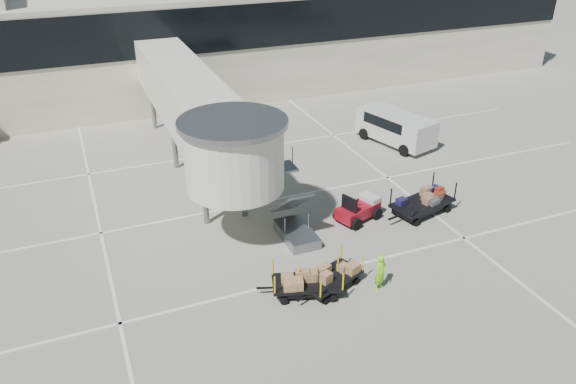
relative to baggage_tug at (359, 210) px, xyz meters
name	(u,v)px	position (x,y,z in m)	size (l,w,h in m)	color
ground	(375,292)	(-2.18, -5.50, -0.55)	(140.00, 140.00, 0.00)	#B7B3A3
lane_markings	(278,196)	(-2.85, 3.84, -0.54)	(40.00, 30.00, 0.02)	white
terminal	(189,39)	(-2.54, 24.44, 3.55)	(64.00, 12.11, 15.20)	#EFE3CD
jet_bridge	(200,112)	(-6.15, 6.77, 3.73)	(5.70, 20.40, 6.03)	white
baggage_tug	(359,210)	(0.00, 0.00, 0.00)	(2.54, 2.09, 1.52)	maroon
suitcase_cart	(422,203)	(3.27, -0.67, 0.04)	(4.13, 2.38, 1.58)	black
box_cart_near	(305,282)	(-4.90, -4.44, -0.01)	(3.54, 2.19, 1.36)	black
box_cart_far	(332,278)	(-3.68, -4.49, -0.09)	(3.32, 2.23, 1.29)	black
ground_worker	(381,272)	(-1.89, -5.33, 0.27)	(0.59, 0.39, 1.63)	#83E718
minivan	(394,125)	(6.86, 7.92, 0.65)	(3.52, 5.67, 2.00)	silver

